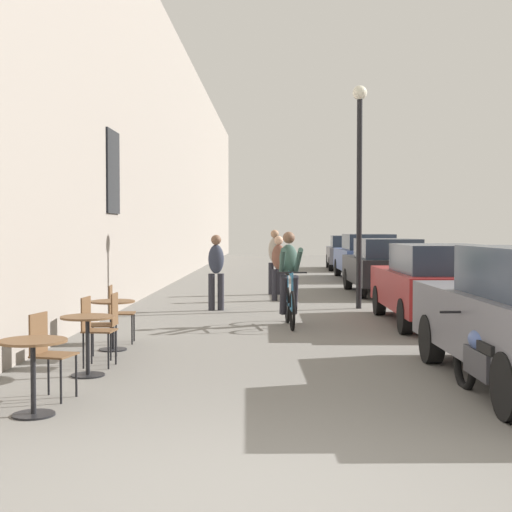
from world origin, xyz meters
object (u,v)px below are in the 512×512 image
at_px(cafe_chair_far_toward_street, 117,310).
at_px(pedestrian_mid, 279,264).
at_px(cafe_chair_mid_toward_street, 94,326).
at_px(parked_car_fifth, 348,252).
at_px(cafe_chair_far_toward_wall, 107,321).
at_px(cafe_table_near, 33,361).
at_px(pedestrian_near, 216,268).
at_px(parked_car_second, 435,283).
at_px(cafe_table_far, 113,314).
at_px(cyclist_on_bicycle, 289,281).
at_px(cafe_table_mid, 88,333).
at_px(parked_car_fourth, 366,256).
at_px(pedestrian_far, 275,258).
at_px(street_lamp, 359,168).
at_px(parked_motorcycle, 486,363).
at_px(parked_car_third, 384,265).
at_px(cafe_chair_near_toward_street, 48,349).

height_order(cafe_chair_far_toward_street, pedestrian_mid, pedestrian_mid).
xyz_separation_m(cafe_chair_mid_toward_street, parked_car_fifth, (5.47, 22.54, 0.25)).
height_order(cafe_chair_far_toward_wall, pedestrian_mid, pedestrian_mid).
distance_m(cafe_table_near, pedestrian_near, 9.06).
bearing_deg(pedestrian_near, parked_car_second, -28.14).
xyz_separation_m(cafe_chair_mid_toward_street, cafe_table_far, (-0.04, 1.26, 0.00)).
xyz_separation_m(cafe_chair_far_toward_wall, cyclist_on_bicycle, (2.54, 3.50, 0.29)).
bearing_deg(parked_car_second, cafe_table_mid, -136.81).
xyz_separation_m(parked_car_fourth, parked_car_fifth, (-0.05, 5.99, -0.05)).
relative_size(pedestrian_far, parked_car_fourth, 0.39).
height_order(pedestrian_mid, street_lamp, street_lamp).
height_order(pedestrian_far, parked_motorcycle, pedestrian_far).
bearing_deg(parked_car_second, parked_motorcycle, -97.50).
relative_size(cafe_chair_mid_toward_street, parked_car_third, 0.21).
distance_m(cafe_table_far, pedestrian_far, 9.44).
xyz_separation_m(cyclist_on_bicycle, parked_car_third, (2.69, 6.55, -0.03)).
distance_m(parked_car_fourth, parked_motorcycle, 18.44).
distance_m(cyclist_on_bicycle, parked_car_fifth, 18.69).
height_order(pedestrian_mid, parked_motorcycle, pedestrian_mid).
distance_m(cyclist_on_bicycle, pedestrian_far, 6.32).
xyz_separation_m(cafe_chair_far_toward_street, parked_motorcycle, (4.57, -3.79, -0.11)).
distance_m(street_lamp, parked_car_fifth, 15.80).
bearing_deg(cafe_table_mid, parked_car_second, 43.19).
bearing_deg(parked_car_fourth, parked_car_fifth, 90.46).
bearing_deg(cafe_chair_far_toward_street, parked_car_third, 58.22).
bearing_deg(cafe_chair_near_toward_street, pedestrian_near, 82.60).
bearing_deg(pedestrian_near, cafe_table_near, -96.38).
relative_size(cafe_chair_far_toward_wall, pedestrian_near, 0.54).
bearing_deg(cafe_table_far, cafe_chair_far_toward_wall, -83.69).
height_order(cafe_table_near, cafe_chair_far_toward_street, cafe_chair_far_toward_street).
height_order(parked_car_third, parked_car_fourth, parked_car_fourth).
relative_size(pedestrian_near, parked_car_fifth, 0.39).
bearing_deg(cyclist_on_bicycle, parked_motorcycle, -72.43).
distance_m(cafe_chair_mid_toward_street, pedestrian_far, 10.65).
bearing_deg(street_lamp, cafe_chair_mid_toward_street, -120.90).
xyz_separation_m(cafe_chair_near_toward_street, cafe_table_far, (-0.00, 3.07, 0.00)).
bearing_deg(cafe_table_near, cyclist_on_bicycle, 68.87).
height_order(cafe_chair_far_toward_street, pedestrian_far, pedestrian_far).
height_order(street_lamp, parked_car_fourth, street_lamp).
xyz_separation_m(cafe_table_near, cafe_table_mid, (0.04, 1.87, 0.00)).
bearing_deg(cyclist_on_bicycle, cafe_chair_near_toward_street, -113.94).
distance_m(cafe_table_mid, cafe_table_far, 1.88).
xyz_separation_m(cyclist_on_bicycle, pedestrian_far, (-0.27, 6.31, 0.17)).
distance_m(cafe_table_near, pedestrian_far, 13.08).
xyz_separation_m(cafe_chair_far_toward_wall, parked_car_fifth, (5.43, 21.97, 0.25)).
bearing_deg(cafe_chair_far_toward_street, street_lamp, 49.61).
bearing_deg(cafe_table_near, parked_car_third, 68.24).
distance_m(cafe_chair_far_toward_wall, parked_car_second, 6.39).
bearing_deg(cafe_chair_mid_toward_street, street_lamp, 59.10).
xyz_separation_m(cafe_chair_far_toward_street, cafe_chair_far_toward_wall, (0.15, -1.36, 0.00)).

